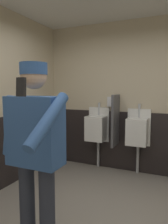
{
  "coord_description": "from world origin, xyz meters",
  "views": [
    {
      "loc": [
        0.74,
        -1.86,
        1.5
      ],
      "look_at": [
        -0.2,
        0.23,
        1.25
      ],
      "focal_mm": 34.1,
      "sensor_mm": 36.0,
      "label": 1
    }
  ],
  "objects_px": {
    "urinal_middle": "(138,131)",
    "person": "(35,144)",
    "soap_dispenser": "(110,102)",
    "urinal_left": "(97,128)",
    "cell_phone": "(21,87)"
  },
  "relations": [
    {
      "from": "cell_phone",
      "to": "urinal_middle",
      "type": "bearing_deg",
      "value": 88.64
    },
    {
      "from": "urinal_left",
      "to": "person",
      "type": "bearing_deg",
      "value": -83.48
    },
    {
      "from": "urinal_left",
      "to": "person",
      "type": "xyz_separation_m",
      "value": [
        0.25,
        -2.18,
        0.24
      ]
    },
    {
      "from": "person",
      "to": "soap_dispenser",
      "type": "distance_m",
      "value": 2.31
    },
    {
      "from": "person",
      "to": "soap_dispenser",
      "type": "relative_size",
      "value": 9.54
    },
    {
      "from": "urinal_middle",
      "to": "urinal_left",
      "type": "bearing_deg",
      "value": 180.0
    },
    {
      "from": "urinal_left",
      "to": "cell_phone",
      "type": "distance_m",
      "value": 2.83
    },
    {
      "from": "person",
      "to": "cell_phone",
      "type": "relative_size",
      "value": 15.62
    },
    {
      "from": "urinal_middle",
      "to": "cell_phone",
      "type": "bearing_deg",
      "value": -94.32
    },
    {
      "from": "soap_dispenser",
      "to": "urinal_left",
      "type": "bearing_deg",
      "value": -151.43
    },
    {
      "from": "person",
      "to": "soap_dispenser",
      "type": "bearing_deg",
      "value": 90.73
    },
    {
      "from": "urinal_middle",
      "to": "person",
      "type": "height_order",
      "value": "person"
    },
    {
      "from": "urinal_left",
      "to": "person",
      "type": "height_order",
      "value": "person"
    },
    {
      "from": "urinal_left",
      "to": "cell_phone",
      "type": "relative_size",
      "value": 11.27
    },
    {
      "from": "urinal_left",
      "to": "urinal_middle",
      "type": "bearing_deg",
      "value": 0.0
    }
  ]
}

